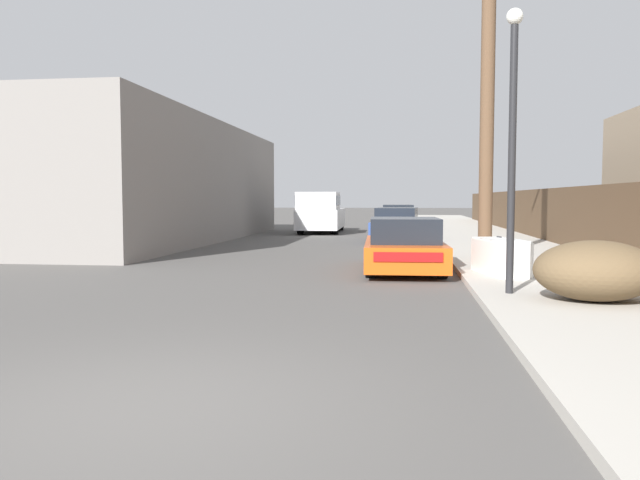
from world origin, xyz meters
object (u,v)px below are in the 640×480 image
object	(u,v)px
discarded_fridge	(500,257)
utility_pole	(488,82)
parked_sports_car_red	(404,247)
car_parked_mid	(397,225)
brush_pile	(596,271)
pickup_truck	(321,213)
street_lamp	(513,129)
car_parked_far	(398,219)

from	to	relation	value
discarded_fridge	utility_pole	bearing A→B (deg)	74.21
parked_sports_car_red	discarded_fridge	bearing A→B (deg)	-36.01
car_parked_mid	brush_pile	world-z (taller)	car_parked_mid
pickup_truck	street_lamp	world-z (taller)	street_lamp
car_parked_far	pickup_truck	world-z (taller)	pickup_truck
utility_pole	brush_pile	distance (m)	7.70
car_parked_mid	street_lamp	bearing A→B (deg)	-78.35
parked_sports_car_red	street_lamp	distance (m)	4.75
parked_sports_car_red	utility_pole	world-z (taller)	utility_pole
utility_pole	brush_pile	bearing A→B (deg)	-83.28
utility_pole	street_lamp	xyz separation A→B (m)	(-0.36, -5.92, -1.80)
car_parked_mid	street_lamp	size ratio (longest dim) A/B	1.04
street_lamp	car_parked_mid	bearing A→B (deg)	97.86
discarded_fridge	brush_pile	size ratio (longest dim) A/B	0.97
car_parked_far	brush_pile	xyz separation A→B (m)	(3.10, -22.00, -0.06)
car_parked_far	brush_pile	bearing A→B (deg)	-83.39
car_parked_far	pickup_truck	size ratio (longest dim) A/B	0.77
discarded_fridge	street_lamp	world-z (taller)	street_lamp
utility_pole	discarded_fridge	bearing A→B (deg)	-92.01
discarded_fridge	brush_pile	distance (m)	3.33
brush_pile	car_parked_far	bearing A→B (deg)	98.01
parked_sports_car_red	brush_pile	distance (m)	5.30
pickup_truck	car_parked_mid	bearing A→B (deg)	121.91
car_parked_mid	pickup_truck	xyz separation A→B (m)	(-3.72, 5.57, 0.35)
discarded_fridge	brush_pile	world-z (taller)	brush_pile
car_parked_mid	utility_pole	bearing A→B (deg)	-70.28
parked_sports_car_red	pickup_truck	world-z (taller)	pickup_truck
car_parked_mid	car_parked_far	size ratio (longest dim) A/B	1.02
discarded_fridge	parked_sports_car_red	size ratio (longest dim) A/B	0.41
utility_pole	street_lamp	distance (m)	6.20
car_parked_far	utility_pole	world-z (taller)	utility_pole
utility_pole	brush_pile	size ratio (longest dim) A/B	4.84
street_lamp	brush_pile	bearing A→B (deg)	-28.99
parked_sports_car_red	utility_pole	size ratio (longest dim) A/B	0.49
car_parked_far	brush_pile	world-z (taller)	car_parked_far
discarded_fridge	car_parked_far	world-z (taller)	car_parked_far
utility_pole	brush_pile	xyz separation A→B (m)	(0.77, -6.55, -3.97)
parked_sports_car_red	car_parked_far	world-z (taller)	car_parked_far
car_parked_mid	brush_pile	distance (m)	14.87
pickup_truck	parked_sports_car_red	bearing A→B (deg)	102.40
discarded_fridge	car_parked_mid	size ratio (longest dim) A/B	0.37
car_parked_mid	brush_pile	bearing A→B (deg)	-74.35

